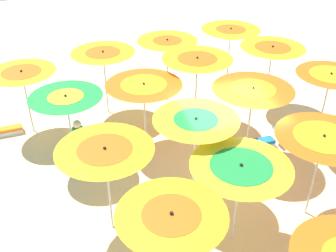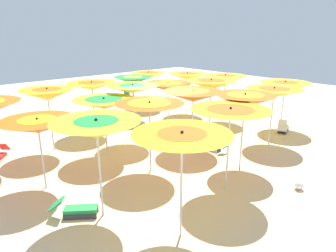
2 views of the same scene
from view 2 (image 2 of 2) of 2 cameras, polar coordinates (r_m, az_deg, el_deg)
The scene contains 26 objects.
ground at distance 12.33m, azimuth -0.80°, elevation -3.56°, with size 41.19×41.19×0.04m, color beige.
beach_umbrella_0 at distance 18.09m, azimuth -3.77°, elevation 9.73°, with size 2.09×2.09×2.22m.
beach_umbrella_1 at distance 15.80m, azimuth -6.72°, elevation 8.74°, with size 2.02×2.02×2.29m.
beach_umbrella_2 at distance 13.64m, azimuth -14.47°, elevation 7.47°, with size 2.16×2.16×2.39m.
beach_umbrella_3 at distance 11.88m, azimuth -22.24°, elevation 5.63°, with size 1.96×1.96×2.50m.
beach_umbrella_5 at distance 16.66m, azimuth 3.79°, elevation 9.49°, with size 2.15×2.15×2.35m.
beach_umbrella_6 at distance 14.40m, azimuth 0.01°, elevation 7.59°, with size 2.26×2.26×2.19m.
beach_umbrella_7 at distance 12.09m, azimuth -6.84°, elevation 7.09°, with size 2.08×2.08×2.47m.
beach_umbrella_8 at distance 10.85m, azimuth -12.25°, elevation 4.25°, with size 2.18×2.18×2.24m.
beach_umbrella_9 at distance 9.05m, azimuth -23.82°, elevation 0.01°, with size 2.06×2.06×2.18m.
beach_umbrella_10 at distance 15.47m, azimuth 10.98°, elevation 8.99°, with size 2.13×2.13×2.43m.
beach_umbrella_11 at distance 13.74m, azimuth 8.32°, elevation 7.90°, with size 2.26×2.26×2.43m.
beach_umbrella_12 at distance 11.49m, azimuth 4.87°, elevation 5.77°, with size 2.27×2.27×2.35m.
beach_umbrella_13 at distance 9.31m, azimuth -3.58°, elevation 3.55°, with size 2.20×2.20×2.39m.
beach_umbrella_14 at distance 7.01m, azimuth -13.60°, elevation -0.54°, with size 2.09×2.09×2.56m.
beach_umbrella_15 at distance 14.90m, azimuth 21.63°, elevation 7.08°, with size 2.28×2.28×2.31m.
beach_umbrella_16 at distance 12.62m, azimuth 19.77°, elevation 6.09°, with size 2.21×2.21×2.37m.
beach_umbrella_17 at distance 10.02m, azimuth 14.59°, elevation 4.77°, with size 1.98×1.98×2.56m.
beach_umbrella_18 at distance 8.25m, azimuth 11.94°, elevation 2.24°, with size 2.19×2.19×2.51m.
beach_umbrella_19 at distance 6.10m, azimuth 2.69°, elevation -3.31°, with size 2.10×2.10×2.53m.
lounger_0 at distance 14.69m, azimuth 21.32°, elevation -0.32°, with size 0.76×1.26×0.70m.
lounger_1 at distance 11.82m, azimuth 8.33°, elevation -3.58°, with size 1.26×0.48×0.58m.
lounger_2 at distance 8.03m, azimuth -17.15°, elevation -15.08°, with size 0.97×1.12×0.51m.
lounger_4 at distance 19.08m, azimuth -5.43°, elevation 4.64°, with size 1.31×0.49×0.50m.
beachgoer_0 at distance 15.50m, azimuth -7.88°, elevation 4.40°, with size 0.30×0.30×1.78m.
beach_ball at distance 9.68m, azimuth 23.97°, elevation -10.39°, with size 0.27×0.27×0.27m, color white.
Camera 2 is at (8.68, -7.55, 4.42)m, focal length 31.60 mm.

